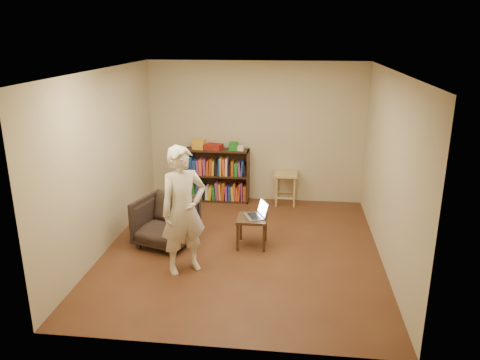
# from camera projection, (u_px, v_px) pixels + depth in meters

# --- Properties ---
(floor) EXTENTS (4.50, 4.50, 0.00)m
(floor) POSITION_uv_depth(u_px,v_px,m) (242.00, 250.00, 6.93)
(floor) COLOR #4D2618
(floor) RESTS_ON ground
(ceiling) EXTENTS (4.50, 4.50, 0.00)m
(ceiling) POSITION_uv_depth(u_px,v_px,m) (242.00, 71.00, 6.14)
(ceiling) COLOR white
(ceiling) RESTS_ON wall_back
(wall_back) EXTENTS (4.00, 0.00, 4.00)m
(wall_back) POSITION_uv_depth(u_px,v_px,m) (256.00, 133.00, 8.66)
(wall_back) COLOR #C7B596
(wall_back) RESTS_ON floor
(wall_left) EXTENTS (0.00, 4.50, 4.50)m
(wall_left) POSITION_uv_depth(u_px,v_px,m) (105.00, 161.00, 6.75)
(wall_left) COLOR #C7B596
(wall_left) RESTS_ON floor
(wall_right) EXTENTS (0.00, 4.50, 4.50)m
(wall_right) POSITION_uv_depth(u_px,v_px,m) (389.00, 170.00, 6.31)
(wall_right) COLOR #C7B596
(wall_right) RESTS_ON floor
(bookshelf) EXTENTS (1.20, 0.30, 1.00)m
(bookshelf) POSITION_uv_depth(u_px,v_px,m) (217.00, 178.00, 8.85)
(bookshelf) COLOR black
(bookshelf) RESTS_ON floor
(box_yellow) EXTENTS (0.24, 0.19, 0.18)m
(box_yellow) POSITION_uv_depth(u_px,v_px,m) (199.00, 144.00, 8.68)
(box_yellow) COLOR gold
(box_yellow) RESTS_ON bookshelf
(red_cloth) EXTENTS (0.35, 0.29, 0.10)m
(red_cloth) POSITION_uv_depth(u_px,v_px,m) (214.00, 147.00, 8.65)
(red_cloth) COLOR #982E13
(red_cloth) RESTS_ON bookshelf
(box_green) EXTENTS (0.16, 0.16, 0.15)m
(box_green) POSITION_uv_depth(u_px,v_px,m) (234.00, 146.00, 8.60)
(box_green) COLOR #1E7323
(box_green) RESTS_ON bookshelf
(box_white) EXTENTS (0.12, 0.12, 0.09)m
(box_white) POSITION_uv_depth(u_px,v_px,m) (241.00, 148.00, 8.58)
(box_white) COLOR silver
(box_white) RESTS_ON bookshelf
(stool) EXTENTS (0.42, 0.42, 0.60)m
(stool) POSITION_uv_depth(u_px,v_px,m) (286.00, 179.00, 8.64)
(stool) COLOR tan
(stool) RESTS_ON floor
(armchair) EXTENTS (0.98, 1.00, 0.73)m
(armchair) POSITION_uv_depth(u_px,v_px,m) (166.00, 222.00, 7.02)
(armchair) COLOR #2B231C
(armchair) RESTS_ON floor
(side_table) EXTENTS (0.45, 0.45, 0.46)m
(side_table) POSITION_uv_depth(u_px,v_px,m) (252.00, 222.00, 6.96)
(side_table) COLOR black
(side_table) RESTS_ON floor
(laptop) EXTENTS (0.41, 0.42, 0.24)m
(laptop) POSITION_uv_depth(u_px,v_px,m) (257.00, 213.00, 6.95)
(laptop) COLOR #B2B2B7
(laptop) RESTS_ON side_table
(person) EXTENTS (0.75, 0.71, 1.73)m
(person) POSITION_uv_depth(u_px,v_px,m) (183.00, 210.00, 6.09)
(person) COLOR beige
(person) RESTS_ON floor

